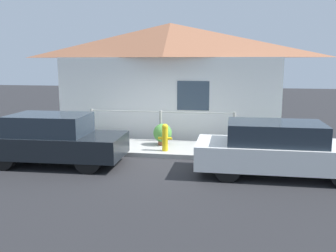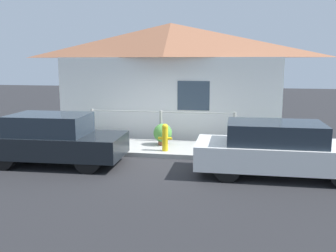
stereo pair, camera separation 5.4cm
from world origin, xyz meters
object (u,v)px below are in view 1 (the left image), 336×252
fire_hydrant (165,137)px  potted_plant_near_hydrant (163,134)px  car_right (279,149)px  car_left (54,139)px  potted_plant_by_fence (80,130)px  potted_plant_corner (270,137)px

fire_hydrant → potted_plant_near_hydrant: (-0.22, 0.77, -0.06)m
fire_hydrant → potted_plant_near_hydrant: bearing=106.1°
car_right → potted_plant_near_hydrant: size_ratio=6.02×
car_right → car_left: bearing=179.6°
car_left → potted_plant_by_fence: size_ratio=6.28×
fire_hydrant → potted_plant_corner: 3.29m
potted_plant_near_hydrant → potted_plant_by_fence: bearing=175.0°
fire_hydrant → potted_plant_by_fence: 3.25m
potted_plant_corner → potted_plant_by_fence: bearing=-179.2°
fire_hydrant → potted_plant_corner: size_ratio=1.39×
potted_plant_near_hydrant → potted_plant_corner: (3.32, 0.33, -0.05)m
fire_hydrant → potted_plant_corner: bearing=19.6°
potted_plant_near_hydrant → car_left: bearing=-137.9°
potted_plant_by_fence → potted_plant_corner: potted_plant_by_fence is taller
potted_plant_by_fence → potted_plant_corner: (6.18, 0.08, -0.01)m
potted_plant_near_hydrant → fire_hydrant: bearing=-73.9°
car_right → fire_hydrant: (-3.08, 1.51, -0.10)m
car_left → fire_hydrant: size_ratio=4.56×
potted_plant_by_fence → potted_plant_near_hydrant: bearing=-5.0°
car_left → fire_hydrant: (2.75, 1.51, -0.13)m
car_left → potted_plant_by_fence: 2.56m
potted_plant_corner → car_left: bearing=-156.0°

